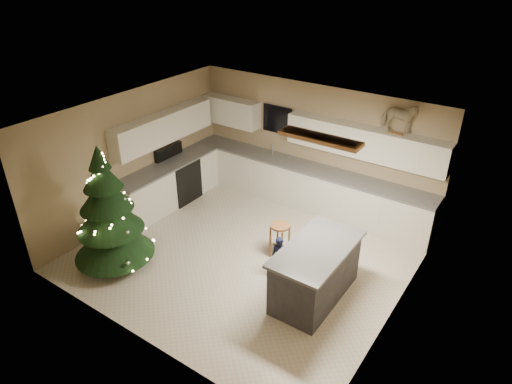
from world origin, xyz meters
TOP-DOWN VIEW (x-y plane):
  - ground_plane at (0.00, 0.00)m, footprint 5.50×5.50m
  - room_shell at (0.02, 0.00)m, footprint 5.52×5.02m
  - cabinetry at (-0.91, 1.65)m, footprint 5.50×3.20m
  - island at (1.57, -0.27)m, footprint 0.90×1.70m
  - bar_stool at (0.54, 0.32)m, footprint 0.35×0.35m
  - christmas_tree at (-1.75, -1.50)m, footprint 1.42×1.37m
  - toddler at (0.83, -0.16)m, footprint 0.33×0.30m
  - rocking_horse at (1.73, 2.33)m, footprint 0.69×0.35m

SIDE VIEW (x-z plane):
  - ground_plane at x=0.00m, z-range 0.00..0.00m
  - toddler at x=0.83m, z-range 0.00..0.76m
  - island at x=1.57m, z-range 0.00..0.95m
  - bar_stool at x=0.54m, z-range 0.17..0.83m
  - cabinetry at x=-0.91m, z-range -0.24..1.76m
  - christmas_tree at x=-1.75m, z-range -0.20..2.07m
  - room_shell at x=0.02m, z-range 0.44..3.05m
  - rocking_horse at x=1.73m, z-range 2.01..2.60m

